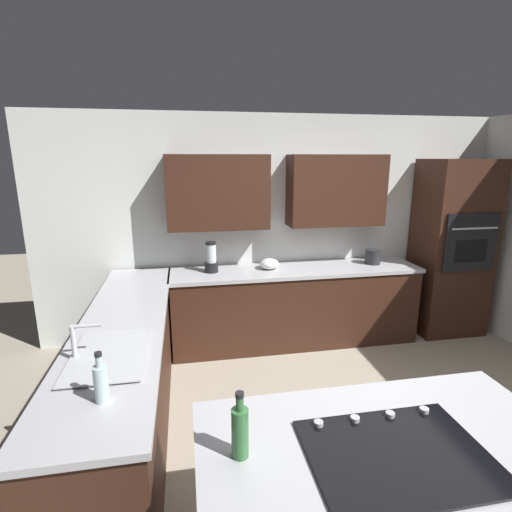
# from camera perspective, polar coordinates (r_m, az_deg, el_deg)

# --- Properties ---
(ground_plane) EXTENTS (14.00, 14.00, 0.00)m
(ground_plane) POSITION_cam_1_polar(r_m,az_deg,el_deg) (3.45, 15.91, -24.39)
(ground_plane) COLOR #9E937F
(wall_back) EXTENTS (6.00, 0.44, 2.60)m
(wall_back) POSITION_cam_1_polar(r_m,az_deg,el_deg) (4.64, 5.18, 5.54)
(wall_back) COLOR silver
(wall_back) RESTS_ON ground
(lower_cabinets_back) EXTENTS (2.80, 0.60, 0.86)m
(lower_cabinets_back) POSITION_cam_1_polar(r_m,az_deg,el_deg) (4.60, 5.68, -7.44)
(lower_cabinets_back) COLOR #381E14
(lower_cabinets_back) RESTS_ON ground
(countertop_back) EXTENTS (2.84, 0.64, 0.04)m
(countertop_back) POSITION_cam_1_polar(r_m,az_deg,el_deg) (4.45, 5.82, -2.05)
(countertop_back) COLOR #B2B2B7
(countertop_back) RESTS_ON lower_cabinets_back
(lower_cabinets_side) EXTENTS (0.60, 2.90, 0.86)m
(lower_cabinets_side) POSITION_cam_1_polar(r_m,az_deg,el_deg) (3.42, -18.26, -16.20)
(lower_cabinets_side) COLOR #381E14
(lower_cabinets_side) RESTS_ON ground
(countertop_side) EXTENTS (0.64, 2.94, 0.04)m
(countertop_side) POSITION_cam_1_polar(r_m,az_deg,el_deg) (3.22, -18.88, -9.25)
(countertop_side) COLOR #B2B2B7
(countertop_side) RESTS_ON lower_cabinets_side
(island_top) EXTENTS (1.68, 1.06, 0.04)m
(island_top) POSITION_cam_1_polar(r_m,az_deg,el_deg) (1.95, 19.96, -26.24)
(island_top) COLOR #B2B2B7
(island_top) RESTS_ON island_base
(wall_oven) EXTENTS (0.80, 0.66, 2.10)m
(wall_oven) POSITION_cam_1_polar(r_m,az_deg,el_deg) (5.28, 26.66, 1.03)
(wall_oven) COLOR #381E14
(wall_oven) RESTS_ON ground
(sink_unit) EXTENTS (0.46, 0.70, 0.23)m
(sink_unit) POSITION_cam_1_polar(r_m,az_deg,el_deg) (2.70, -20.84, -13.25)
(sink_unit) COLOR #515456
(sink_unit) RESTS_ON countertop_side
(cooktop) EXTENTS (0.76, 0.56, 0.03)m
(cooktop) POSITION_cam_1_polar(r_m,az_deg,el_deg) (1.94, 19.94, -25.51)
(cooktop) COLOR black
(cooktop) RESTS_ON island_top
(blender) EXTENTS (0.15, 0.15, 0.34)m
(blender) POSITION_cam_1_polar(r_m,az_deg,el_deg) (4.28, -6.56, -0.46)
(blender) COLOR black
(blender) RESTS_ON countertop_back
(mixing_bowl) EXTENTS (0.22, 0.22, 0.12)m
(mixing_bowl) POSITION_cam_1_polar(r_m,az_deg,el_deg) (4.39, 1.97, -1.14)
(mixing_bowl) COLOR white
(mixing_bowl) RESTS_ON countertop_back
(kettle) EXTENTS (0.18, 0.18, 0.17)m
(kettle) POSITION_cam_1_polar(r_m,az_deg,el_deg) (4.80, 16.72, -0.08)
(kettle) COLOR #262628
(kettle) RESTS_ON countertop_back
(dish_soap_bottle) EXTENTS (0.07, 0.07, 0.28)m
(dish_soap_bottle) POSITION_cam_1_polar(r_m,az_deg,el_deg) (2.23, -21.71, -16.76)
(dish_soap_bottle) COLOR silver
(dish_soap_bottle) RESTS_ON countertop_side
(oil_bottle) EXTENTS (0.07, 0.07, 0.30)m
(oil_bottle) POSITION_cam_1_polar(r_m,az_deg,el_deg) (1.77, -2.35, -24.16)
(oil_bottle) COLOR #336B38
(oil_bottle) RESTS_ON island_top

